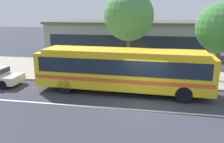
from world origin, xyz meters
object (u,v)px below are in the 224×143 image
at_px(pedestrian_waiting_near_sign, 86,66).
at_px(street_tree_mid_block, 221,28).
at_px(street_tree_near_stop, 129,16).
at_px(bus_stop_sign, 180,64).
at_px(transit_bus, 123,68).

distance_m(pedestrian_waiting_near_sign, street_tree_mid_block, 10.36).
distance_m(pedestrian_waiting_near_sign, street_tree_near_stop, 5.18).
bearing_deg(bus_stop_sign, transit_bus, -155.00).
height_order(street_tree_near_stop, street_tree_mid_block, street_tree_near_stop).
bearing_deg(street_tree_near_stop, pedestrian_waiting_near_sign, -147.65).
distance_m(transit_bus, pedestrian_waiting_near_sign, 4.08).
bearing_deg(bus_stop_sign, pedestrian_waiting_near_sign, 174.13).
bearing_deg(bus_stop_sign, street_tree_mid_block, 33.79).
bearing_deg(transit_bus, street_tree_mid_block, 29.02).
height_order(transit_bus, bus_stop_sign, transit_bus).
xyz_separation_m(bus_stop_sign, street_tree_mid_block, (2.90, 1.94, 2.42)).
bearing_deg(street_tree_near_stop, street_tree_mid_block, -5.81).
relative_size(pedestrian_waiting_near_sign, bus_stop_sign, 0.71).
distance_m(bus_stop_sign, street_tree_mid_block, 4.24).
xyz_separation_m(transit_bus, street_tree_near_stop, (-0.18, 4.38, 3.19)).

